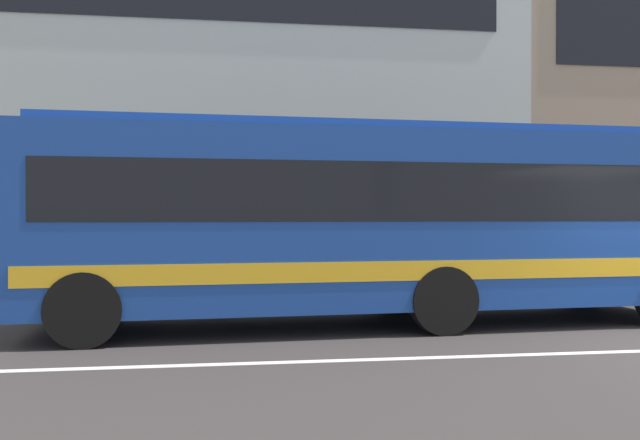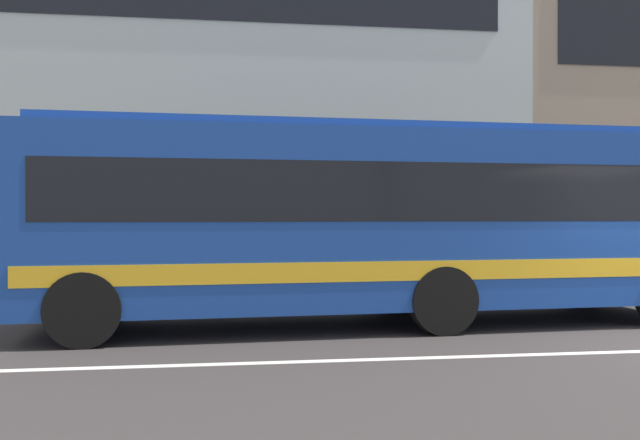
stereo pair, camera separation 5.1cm
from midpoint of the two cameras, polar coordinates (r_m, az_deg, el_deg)
apartment_block_left at (r=24.15m, az=-18.86°, el=12.89°), size 25.37×10.75×13.92m
transit_bus at (r=11.10m, az=4.62°, el=0.32°), size 10.81×3.12×3.12m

